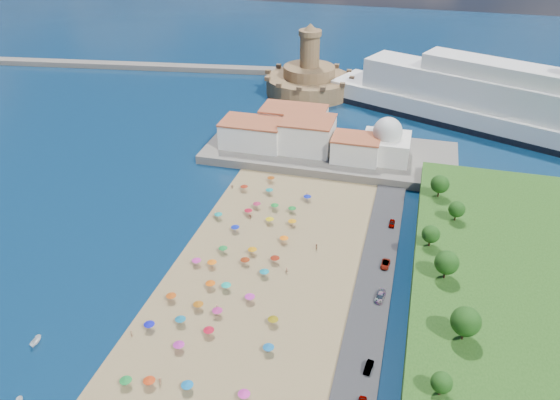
# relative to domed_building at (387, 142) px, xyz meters

# --- Properties ---
(ground) EXTENTS (700.00, 700.00, 0.00)m
(ground) POSITION_rel_domed_building_xyz_m (-30.00, -71.00, -8.97)
(ground) COLOR #071938
(ground) RESTS_ON ground
(terrace) EXTENTS (90.00, 36.00, 3.00)m
(terrace) POSITION_rel_domed_building_xyz_m (-20.00, 2.00, -7.47)
(terrace) COLOR #59544C
(terrace) RESTS_ON ground
(jetty) EXTENTS (18.00, 70.00, 2.40)m
(jetty) POSITION_rel_domed_building_xyz_m (-42.00, 37.00, -7.77)
(jetty) COLOR #59544C
(jetty) RESTS_ON ground
(breakwater) EXTENTS (199.03, 34.77, 2.60)m
(breakwater) POSITION_rel_domed_building_xyz_m (-140.00, 82.00, -7.67)
(breakwater) COLOR #59544C
(breakwater) RESTS_ON ground
(waterfront_buildings) EXTENTS (57.00, 29.00, 11.00)m
(waterfront_buildings) POSITION_rel_domed_building_xyz_m (-33.05, 2.64, -1.10)
(waterfront_buildings) COLOR silver
(waterfront_buildings) RESTS_ON terrace
(domed_building) EXTENTS (16.00, 16.00, 15.00)m
(domed_building) POSITION_rel_domed_building_xyz_m (0.00, 0.00, 0.00)
(domed_building) COLOR silver
(domed_building) RESTS_ON terrace
(fortress) EXTENTS (40.00, 40.00, 32.40)m
(fortress) POSITION_rel_domed_building_xyz_m (-42.00, 67.00, -2.29)
(fortress) COLOR #916B48
(fortress) RESTS_ON ground
(cruise_ship) EXTENTS (148.71, 79.11, 33.16)m
(cruise_ship) POSITION_rel_domed_building_xyz_m (43.13, 42.39, 0.85)
(cruise_ship) COLOR black
(cruise_ship) RESTS_ON ground
(beach_parasols) EXTENTS (31.55, 115.81, 2.20)m
(beach_parasols) POSITION_rel_domed_building_xyz_m (-30.97, -81.55, -6.83)
(beach_parasols) COLOR gray
(beach_parasols) RESTS_ON beach
(beachgoers) EXTENTS (34.27, 95.06, 1.89)m
(beachgoers) POSITION_rel_domed_building_xyz_m (-29.65, -71.49, -7.83)
(beachgoers) COLOR tan
(beachgoers) RESTS_ON beach
(moored_boats) EXTENTS (9.15, 19.15, 1.45)m
(moored_boats) POSITION_rel_domed_building_xyz_m (-61.22, -114.65, -8.27)
(moored_boats) COLOR white
(moored_boats) RESTS_ON ground
(parked_cars) EXTENTS (2.67, 70.02, 1.45)m
(parked_cars) POSITION_rel_domed_building_xyz_m (6.00, -74.38, -7.59)
(parked_cars) COLOR gray
(parked_cars) RESTS_ON promenade
(hillside_trees) EXTENTS (12.93, 104.82, 7.88)m
(hillside_trees) POSITION_rel_domed_building_xyz_m (20.04, -79.37, 1.20)
(hillside_trees) COLOR #382314
(hillside_trees) RESTS_ON hillside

